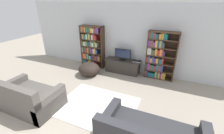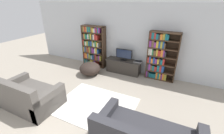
{
  "view_description": "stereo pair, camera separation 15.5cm",
  "coord_description": "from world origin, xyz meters",
  "px_view_note": "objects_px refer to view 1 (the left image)",
  "views": [
    {
      "loc": [
        1.72,
        -1.14,
        2.67
      ],
      "look_at": [
        -0.02,
        2.82,
        0.7
      ],
      "focal_mm": 24.0,
      "sensor_mm": 36.0,
      "label": 1
    },
    {
      "loc": [
        1.86,
        -1.07,
        2.67
      ],
      "look_at": [
        -0.02,
        2.82,
        0.7
      ],
      "focal_mm": 24.0,
      "sensor_mm": 36.0,
      "label": 2
    }
  ],
  "objects_px": {
    "tv_stand": "(123,66)",
    "bookshelf_right": "(159,56)",
    "beanbag_ottoman": "(89,69)",
    "couch_left_sectional": "(29,98)",
    "laptop": "(137,61)",
    "bookshelf_left": "(92,46)",
    "television": "(123,54)"
  },
  "relations": [
    {
      "from": "tv_stand",
      "to": "beanbag_ottoman",
      "type": "xyz_separation_m",
      "value": [
        -1.09,
        -0.72,
        -0.02
      ]
    },
    {
      "from": "tv_stand",
      "to": "television",
      "type": "xyz_separation_m",
      "value": [
        -0.0,
        -0.01,
        0.49
      ]
    },
    {
      "from": "bookshelf_left",
      "to": "bookshelf_right",
      "type": "relative_size",
      "value": 1.0
    },
    {
      "from": "bookshelf_right",
      "to": "couch_left_sectional",
      "type": "xyz_separation_m",
      "value": [
        -2.84,
        -3.1,
        -0.56
      ]
    },
    {
      "from": "television",
      "to": "beanbag_ottoman",
      "type": "xyz_separation_m",
      "value": [
        -1.09,
        -0.71,
        -0.51
      ]
    },
    {
      "from": "bookshelf_right",
      "to": "couch_left_sectional",
      "type": "distance_m",
      "value": 4.24
    },
    {
      "from": "couch_left_sectional",
      "to": "tv_stand",
      "type": "bearing_deg",
      "value": 62.8
    },
    {
      "from": "bookshelf_right",
      "to": "television",
      "type": "xyz_separation_m",
      "value": [
        -1.3,
        -0.11,
        -0.09
      ]
    },
    {
      "from": "bookshelf_right",
      "to": "couch_left_sectional",
      "type": "bearing_deg",
      "value": -132.44
    },
    {
      "from": "tv_stand",
      "to": "beanbag_ottoman",
      "type": "distance_m",
      "value": 1.31
    },
    {
      "from": "beanbag_ottoman",
      "to": "bookshelf_right",
      "type": "bearing_deg",
      "value": 19.0
    },
    {
      "from": "television",
      "to": "laptop",
      "type": "xyz_separation_m",
      "value": [
        0.55,
        0.08,
        -0.22
      ]
    },
    {
      "from": "couch_left_sectional",
      "to": "beanbag_ottoman",
      "type": "distance_m",
      "value": 2.32
    },
    {
      "from": "tv_stand",
      "to": "beanbag_ottoman",
      "type": "bearing_deg",
      "value": -146.77
    },
    {
      "from": "tv_stand",
      "to": "couch_left_sectional",
      "type": "xyz_separation_m",
      "value": [
        -1.54,
        -3.0,
        0.03
      ]
    },
    {
      "from": "bookshelf_left",
      "to": "beanbag_ottoman",
      "type": "distance_m",
      "value": 1.09
    },
    {
      "from": "beanbag_ottoman",
      "to": "bookshelf_left",
      "type": "bearing_deg",
      "value": 111.92
    },
    {
      "from": "tv_stand",
      "to": "bookshelf_right",
      "type": "bearing_deg",
      "value": 4.69
    },
    {
      "from": "laptop",
      "to": "bookshelf_right",
      "type": "bearing_deg",
      "value": 2.53
    },
    {
      "from": "laptop",
      "to": "beanbag_ottoman",
      "type": "xyz_separation_m",
      "value": [
        -1.65,
        -0.79,
        -0.3
      ]
    },
    {
      "from": "laptop",
      "to": "couch_left_sectional",
      "type": "bearing_deg",
      "value": -124.26
    },
    {
      "from": "bookshelf_left",
      "to": "tv_stand",
      "type": "distance_m",
      "value": 1.55
    },
    {
      "from": "bookshelf_left",
      "to": "couch_left_sectional",
      "type": "bearing_deg",
      "value": -92.14
    },
    {
      "from": "bookshelf_left",
      "to": "laptop",
      "type": "relative_size",
      "value": 5.92
    },
    {
      "from": "bookshelf_right",
      "to": "beanbag_ottoman",
      "type": "relative_size",
      "value": 2.15
    },
    {
      "from": "tv_stand",
      "to": "laptop",
      "type": "xyz_separation_m",
      "value": [
        0.55,
        0.07,
        0.27
      ]
    },
    {
      "from": "television",
      "to": "laptop",
      "type": "distance_m",
      "value": 0.6
    },
    {
      "from": "bookshelf_right",
      "to": "laptop",
      "type": "height_order",
      "value": "bookshelf_right"
    },
    {
      "from": "bookshelf_left",
      "to": "bookshelf_right",
      "type": "bearing_deg",
      "value": 0.07
    },
    {
      "from": "tv_stand",
      "to": "couch_left_sectional",
      "type": "bearing_deg",
      "value": -117.2
    },
    {
      "from": "television",
      "to": "couch_left_sectional",
      "type": "height_order",
      "value": "television"
    },
    {
      "from": "television",
      "to": "beanbag_ottoman",
      "type": "bearing_deg",
      "value": -146.96
    }
  ]
}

